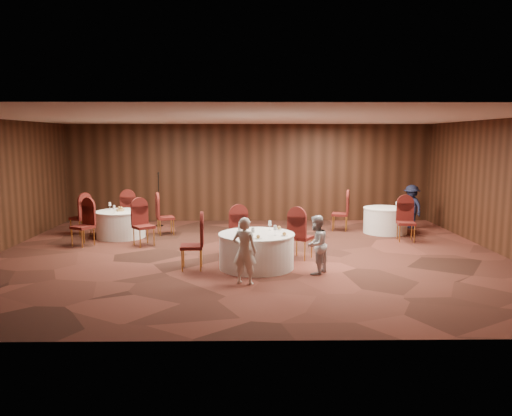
{
  "coord_description": "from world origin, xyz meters",
  "views": [
    {
      "loc": [
        0.04,
        -11.49,
        2.75
      ],
      "look_at": [
        0.2,
        0.2,
        1.1
      ],
      "focal_mm": 35.0,
      "sensor_mm": 36.0,
      "label": 1
    }
  ],
  "objects_px": {
    "table_right": "(385,220)",
    "woman_b": "(316,245)",
    "table_main": "(256,250)",
    "woman_a": "(245,251)",
    "mic_stand": "(159,210)",
    "man_c": "(411,207)",
    "table_left": "(121,224)"
  },
  "relations": [
    {
      "from": "table_left",
      "to": "woman_a",
      "type": "relative_size",
      "value": 1.06
    },
    {
      "from": "table_main",
      "to": "woman_a",
      "type": "bearing_deg",
      "value": -101.45
    },
    {
      "from": "table_right",
      "to": "mic_stand",
      "type": "height_order",
      "value": "mic_stand"
    },
    {
      "from": "table_right",
      "to": "mic_stand",
      "type": "relative_size",
      "value": 0.75
    },
    {
      "from": "woman_a",
      "to": "man_c",
      "type": "distance_m",
      "value": 7.7
    },
    {
      "from": "table_right",
      "to": "woman_b",
      "type": "height_order",
      "value": "woman_b"
    },
    {
      "from": "table_main",
      "to": "table_left",
      "type": "distance_m",
      "value": 5.0
    },
    {
      "from": "table_right",
      "to": "woman_b",
      "type": "bearing_deg",
      "value": -120.82
    },
    {
      "from": "mic_stand",
      "to": "woman_a",
      "type": "relative_size",
      "value": 1.32
    },
    {
      "from": "mic_stand",
      "to": "woman_b",
      "type": "relative_size",
      "value": 1.4
    },
    {
      "from": "woman_a",
      "to": "woman_b",
      "type": "bearing_deg",
      "value": -135.65
    },
    {
      "from": "table_right",
      "to": "man_c",
      "type": "height_order",
      "value": "man_c"
    },
    {
      "from": "mic_stand",
      "to": "man_c",
      "type": "distance_m",
      "value": 7.8
    },
    {
      "from": "table_main",
      "to": "woman_a",
      "type": "height_order",
      "value": "woman_a"
    },
    {
      "from": "woman_b",
      "to": "table_right",
      "type": "bearing_deg",
      "value": -177.61
    },
    {
      "from": "table_main",
      "to": "table_left",
      "type": "xyz_separation_m",
      "value": [
        -3.72,
        3.33,
        -0.0
      ]
    },
    {
      "from": "table_left",
      "to": "table_right",
      "type": "bearing_deg",
      "value": 4.17
    },
    {
      "from": "table_main",
      "to": "woman_b",
      "type": "distance_m",
      "value": 1.32
    },
    {
      "from": "table_left",
      "to": "man_c",
      "type": "bearing_deg",
      "value": 8.62
    },
    {
      "from": "table_main",
      "to": "woman_b",
      "type": "relative_size",
      "value": 1.34
    },
    {
      "from": "table_main",
      "to": "table_right",
      "type": "height_order",
      "value": "same"
    },
    {
      "from": "table_right",
      "to": "man_c",
      "type": "distance_m",
      "value": 1.27
    },
    {
      "from": "mic_stand",
      "to": "woman_b",
      "type": "height_order",
      "value": "mic_stand"
    },
    {
      "from": "table_main",
      "to": "woman_a",
      "type": "relative_size",
      "value": 1.26
    },
    {
      "from": "table_right",
      "to": "woman_b",
      "type": "xyz_separation_m",
      "value": [
        -2.61,
        -4.37,
        0.23
      ]
    },
    {
      "from": "man_c",
      "to": "woman_a",
      "type": "bearing_deg",
      "value": -60.98
    },
    {
      "from": "table_right",
      "to": "man_c",
      "type": "relative_size",
      "value": 0.95
    },
    {
      "from": "table_main",
      "to": "woman_a",
      "type": "distance_m",
      "value": 1.25
    },
    {
      "from": "table_main",
      "to": "man_c",
      "type": "bearing_deg",
      "value": 43.93
    },
    {
      "from": "woman_b",
      "to": "man_c",
      "type": "distance_m",
      "value": 6.26
    },
    {
      "from": "woman_a",
      "to": "woman_b",
      "type": "height_order",
      "value": "woman_a"
    },
    {
      "from": "man_c",
      "to": "table_right",
      "type": "bearing_deg",
      "value": -73.19
    }
  ]
}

